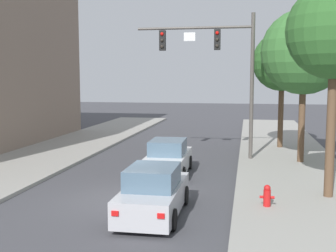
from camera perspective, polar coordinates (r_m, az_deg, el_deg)
ground_plane at (r=15.66m, az=-6.36°, el=-9.81°), size 120.00×120.00×0.00m
sidewalk_right at (r=15.15m, az=18.31°, el=-10.36°), size 5.00×60.00×0.15m
traffic_signal_mast at (r=22.78m, az=6.77°, el=8.76°), size 6.13×0.38×7.50m
car_lead_white at (r=19.53m, az=0.02°, el=-4.35°), size 1.91×4.28×1.60m
car_following_silver at (r=13.83m, az=-1.92°, el=-8.86°), size 1.87×4.26×1.60m
fire_hydrant at (r=14.70m, az=12.97°, el=-8.96°), size 0.48×0.24×0.72m
street_tree_nearest at (r=16.13m, az=21.23°, el=11.54°), size 3.34×3.34×7.49m
street_tree_second at (r=22.48m, az=17.55°, el=9.29°), size 4.21×4.21×7.59m
street_tree_third at (r=26.95m, az=14.88°, el=8.21°), size 3.56×3.56×6.97m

